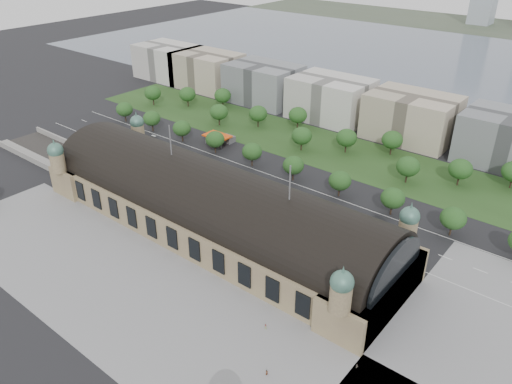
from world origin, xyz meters
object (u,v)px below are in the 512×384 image
Objects in this scene: parked_car_4 at (163,170)px; parked_car_5 at (190,176)px; parked_car_1 at (147,164)px; pedestrian_0 at (266,327)px; traffic_car_5 at (359,216)px; parked_car_0 at (125,155)px; bus_mid at (253,190)px; pedestrian_1 at (267,373)px; traffic_car_4 at (293,210)px; traffic_car_2 at (187,160)px; parked_car_3 at (171,174)px; traffic_car_3 at (242,180)px; parked_car_2 at (175,176)px; bus_west at (247,193)px; pedestrian_2 at (357,366)px; petrol_station at (223,138)px; parked_car_6 at (176,177)px; traffic_car_0 at (109,137)px; bus_east at (303,214)px.

parked_car_4 is 15.00m from parked_car_5.
parked_car_1 is 122.50m from pedestrian_0.
traffic_car_5 is 0.92× the size of parked_car_0.
pedestrian_1 is (64.93, -73.80, -0.68)m from bus_mid.
traffic_car_4 reaches higher than traffic_car_5.
traffic_car_5 is (91.07, 6.06, -0.12)m from traffic_car_2.
pedestrian_1 reaches higher than traffic_car_4.
parked_car_4 is 0.39× the size of bus_mid.
traffic_car_2 is at bearing 154.05° from pedestrian_0.
traffic_car_3 is at bearing 87.37° from parked_car_3.
parked_car_4 reaches higher than traffic_car_5.
parked_car_5 is (5.43, 4.00, 0.04)m from parked_car_2.
parked_car_5 is at bearing 94.92° from bus_west.
pedestrian_2 is (113.94, -50.31, 0.02)m from parked_car_5.
bus_west is at bearing 68.67° from parked_car_3.
parked_car_5 is at bearing 48.43° from traffic_car_2.
parked_car_2 is 38.91m from bus_mid.
parked_car_2 is 1.18× the size of parked_car_4.
traffic_car_5 is 85.53m from parked_car_2.
parked_car_3 is at bearing 56.31° from parked_car_1.
traffic_car_3 is at bearing 142.08° from pedestrian_0.
parked_car_6 is (10.79, -44.28, -2.31)m from petrol_station.
petrol_station reaches higher than parked_car_6.
pedestrian_1 is 23.95m from pedestrian_2.
parked_car_4 is at bearing -120.88° from parked_car_6.
parked_car_3 is (59.60, -9.80, -0.01)m from traffic_car_0.
parked_car_1 is (-11.68, -15.89, -0.06)m from traffic_car_2.
parked_car_3 is at bearing 95.84° from bus_east.
bus_mid reaches higher than parked_car_4.
bus_east reaches higher than traffic_car_0.
parked_car_5 is (-77.24, -17.95, 0.14)m from traffic_car_5.
traffic_car_2 is at bearing -85.67° from petrol_station.
traffic_car_3 reaches higher than traffic_car_2.
bus_west is at bearing 65.68° from pedestrian_1.
pedestrian_0 is (154.36, -59.84, 0.03)m from traffic_car_0.
traffic_car_2 is 1.27× the size of parked_car_4.
pedestrian_0 is at bearing 30.58° from parked_car_3.
bus_west is (31.39, 3.20, 0.69)m from parked_car_5.
pedestrian_0 is (102.29, -94.32, -2.15)m from petrol_station.
parked_car_2 is at bearing 67.97° from parked_car_0.
traffic_car_0 is 145.80m from traffic_car_5.
bus_mid reaches higher than pedestrian_0.
parked_car_4 reaches higher than parked_car_0.
traffic_car_5 is 94.30m from parked_car_4.
parked_car_1 is (-46.33, -16.19, -0.08)m from traffic_car_3.
traffic_car_4 is 67.45m from pedestrian_0.
parked_car_0 is at bearing 94.69° from bus_west.
traffic_car_4 is 26.39m from traffic_car_5.
parked_car_6 is at bearing 67.97° from parked_car_0.
pedestrian_1 reaches higher than parked_car_0.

